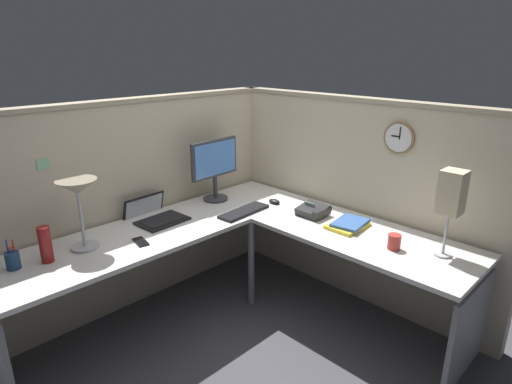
% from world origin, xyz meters
% --- Properties ---
extents(ground_plane, '(6.80, 6.80, 0.00)m').
position_xyz_m(ground_plane, '(0.00, 0.00, 0.00)').
color(ground_plane, '#47474C').
extents(cubicle_wall_back, '(2.57, 0.12, 1.58)m').
position_xyz_m(cubicle_wall_back, '(-0.36, 0.87, 0.79)').
color(cubicle_wall_back, beige).
rests_on(cubicle_wall_back, ground).
extents(cubicle_wall_right, '(0.12, 2.37, 1.58)m').
position_xyz_m(cubicle_wall_right, '(0.87, -0.27, 0.79)').
color(cubicle_wall_right, beige).
rests_on(cubicle_wall_right, ground).
extents(desk, '(2.35, 2.15, 0.73)m').
position_xyz_m(desk, '(-0.15, -0.05, 0.63)').
color(desk, silver).
rests_on(desk, ground).
extents(monitor, '(0.46, 0.20, 0.50)m').
position_xyz_m(monitor, '(0.22, 0.64, 1.02)').
color(monitor, '#38383D').
rests_on(monitor, desk).
extents(laptop, '(0.36, 0.40, 0.22)m').
position_xyz_m(laptop, '(-0.36, 0.64, 0.75)').
color(laptop, black).
rests_on(laptop, desk).
extents(keyboard, '(0.44, 0.17, 0.02)m').
position_xyz_m(keyboard, '(0.18, 0.26, 0.74)').
color(keyboard, black).
rests_on(keyboard, desk).
extents(computer_mouse, '(0.06, 0.10, 0.03)m').
position_xyz_m(computer_mouse, '(0.50, 0.24, 0.75)').
color(computer_mouse, black).
rests_on(computer_mouse, desk).
extents(desk_lamp_dome, '(0.24, 0.24, 0.44)m').
position_xyz_m(desk_lamp_dome, '(-0.93, 0.53, 1.09)').
color(desk_lamp_dome, '#B7BABF').
rests_on(desk_lamp_dome, desk).
extents(pen_cup, '(0.08, 0.08, 0.18)m').
position_xyz_m(pen_cup, '(-1.33, 0.56, 0.78)').
color(pen_cup, navy).
rests_on(pen_cup, desk).
extents(cell_phone, '(0.09, 0.15, 0.01)m').
position_xyz_m(cell_phone, '(-0.64, 0.36, 0.73)').
color(cell_phone, black).
rests_on(cell_phone, desk).
extents(thermos_flask, '(0.07, 0.07, 0.22)m').
position_xyz_m(thermos_flask, '(-1.16, 0.51, 0.84)').
color(thermos_flask, maroon).
rests_on(thermos_flask, desk).
extents(office_phone, '(0.19, 0.21, 0.11)m').
position_xyz_m(office_phone, '(0.51, -0.15, 0.77)').
color(office_phone, '#232326').
rests_on(office_phone, desk).
extents(book_stack, '(0.30, 0.23, 0.04)m').
position_xyz_m(book_stack, '(0.51, -0.46, 0.75)').
color(book_stack, yellow).
rests_on(book_stack, desk).
extents(desk_lamp_paper, '(0.13, 0.13, 0.53)m').
position_xyz_m(desk_lamp_paper, '(0.55, -1.09, 1.11)').
color(desk_lamp_paper, '#B7BABF').
rests_on(desk_lamp_paper, desk).
extents(coffee_mug, '(0.08, 0.08, 0.10)m').
position_xyz_m(coffee_mug, '(0.41, -0.84, 0.78)').
color(coffee_mug, '#B2332D').
rests_on(coffee_mug, desk).
extents(wall_clock, '(0.04, 0.22, 0.22)m').
position_xyz_m(wall_clock, '(0.82, -0.61, 1.34)').
color(wall_clock, olive).
extents(pinned_note_leftmost, '(0.07, 0.00, 0.07)m').
position_xyz_m(pinned_note_leftmost, '(-1.00, 0.82, 1.23)').
color(pinned_note_leftmost, '#8CCC99').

